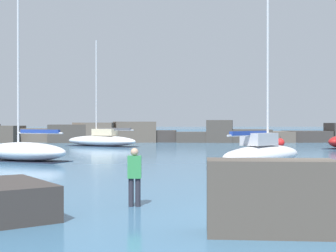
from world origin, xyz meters
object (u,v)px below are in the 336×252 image
Objects in this scene: sailboat_moored_2 at (102,140)px; sailboat_moored_3 at (262,153)px; person_on_rocks at (135,174)px; sailboat_moored_0 at (24,151)px; mooring_buoy_far_side at (280,143)px.

sailboat_moored_3 reaches higher than sailboat_moored_2.
person_on_rocks is at bearing -116.74° from sailboat_moored_3.
sailboat_moored_0 is at bearing 166.62° from sailboat_moored_3.
sailboat_moored_0 is 17.76m from sailboat_moored_2.
person_on_rocks is (5.01, -32.68, 0.23)m from sailboat_moored_2.
sailboat_moored_0 is 7.04× the size of person_on_rocks.
sailboat_moored_2 is 0.98× the size of sailboat_moored_3.
sailboat_moored_3 reaches higher than mooring_buoy_far_side.
sailboat_moored_2 is 23.51m from sailboat_moored_3.
person_on_rocks is at bearing -81.28° from sailboat_moored_2.
sailboat_moored_0 is 13.68m from sailboat_moored_3.
sailboat_moored_3 is 20.53m from mooring_buoy_far_side.
sailboat_moored_0 is 1.05× the size of sailboat_moored_3.
sailboat_moored_0 reaches higher than sailboat_moored_2.
sailboat_moored_2 is 33.06m from person_on_rocks.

